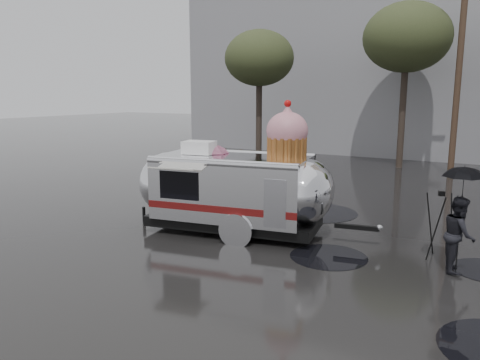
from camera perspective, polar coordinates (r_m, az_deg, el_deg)
The scene contains 13 objects.
ground at distance 11.10m, azimuth 3.54°, elevation -9.09°, with size 120.00×120.00×0.00m, color black.
puddles at distance 12.05m, azimuth 14.05°, elevation -7.77°, with size 7.84×8.57×0.01m.
grey_building at distance 34.60m, azimuth 15.70°, elevation 14.79°, with size 22.00×12.00×13.00m, color slate.
utility_pole at distance 23.52m, azimuth 25.10°, elevation 11.77°, with size 1.60×0.28×9.00m.
tree_left at distance 25.28m, azimuth 2.37°, elevation 14.55°, with size 3.64×3.64×6.95m.
tree_mid at distance 24.97m, azimuth 19.69°, elevation 15.98°, with size 4.20×4.20×8.03m.
barricade_row at distance 22.09m, azimuth 2.01°, elevation 2.22°, with size 4.30×0.80×1.00m.
airstream_trailer at distance 12.51m, azimuth -0.44°, elevation -0.75°, with size 6.68×3.23×3.63m.
person_left at distance 13.23m, azimuth -3.41°, elevation -2.15°, with size 0.59×0.40×1.65m, color gold.
umbrella_pink at distance 13.03m, azimuth -3.47°, elevation 2.73°, with size 1.20×1.20×2.37m.
person_right at distance 10.90m, azimuth 25.12°, elevation -6.01°, with size 0.78×0.43×1.62m, color black.
umbrella_black at distance 10.66m, azimuth 25.58°, elevation -0.31°, with size 1.07×1.07×2.28m.
tripod at distance 11.52m, azimuth 23.15°, elevation -4.29°, with size 0.65×0.60×1.58m.
Camera 1 is at (4.57, -9.41, 3.74)m, focal length 35.00 mm.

